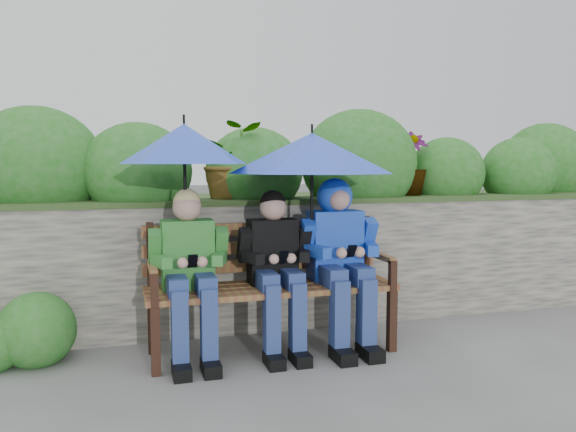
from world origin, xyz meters
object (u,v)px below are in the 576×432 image
object	(u,v)px
boy_middle	(276,263)
boy_right	(340,248)
park_bench	(269,277)
boy_left	(189,266)
umbrella_left	(184,144)
umbrella_right	(312,153)

from	to	relation	value
boy_middle	boy_right	distance (m)	0.48
park_bench	boy_right	bearing A→B (deg)	-8.56
boy_left	umbrella_left	world-z (taller)	umbrella_left
umbrella_right	boy_right	bearing A→B (deg)	-6.07
boy_left	boy_right	xyz separation A→B (m)	(1.06, 0.01, 0.07)
boy_left	boy_right	distance (m)	1.06
boy_right	boy_middle	bearing A→B (deg)	-179.31
umbrella_left	boy_left	bearing A→B (deg)	-79.92
park_bench	umbrella_left	bearing A→B (deg)	-178.85
boy_left	boy_middle	world-z (taller)	boy_left
umbrella_left	boy_right	bearing A→B (deg)	-3.36
park_bench	boy_middle	size ratio (longest dim) A/B	1.53
park_bench	boy_left	xyz separation A→B (m)	(-0.56, -0.08, 0.12)
boy_left	umbrella_left	distance (m)	0.80
boy_left	boy_middle	bearing A→B (deg)	0.19
boy_left	umbrella_right	size ratio (longest dim) A/B	0.97
boy_right	umbrella_right	size ratio (longest dim) A/B	1.02
park_bench	umbrella_left	size ratio (longest dim) A/B	1.83
boy_right	umbrella_right	xyz separation A→B (m)	(-0.20, 0.02, 0.67)
boy_right	umbrella_left	world-z (taller)	umbrella_left
boy_left	umbrella_left	bearing A→B (deg)	100.08
umbrella_right	boy_middle	bearing A→B (deg)	-174.16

